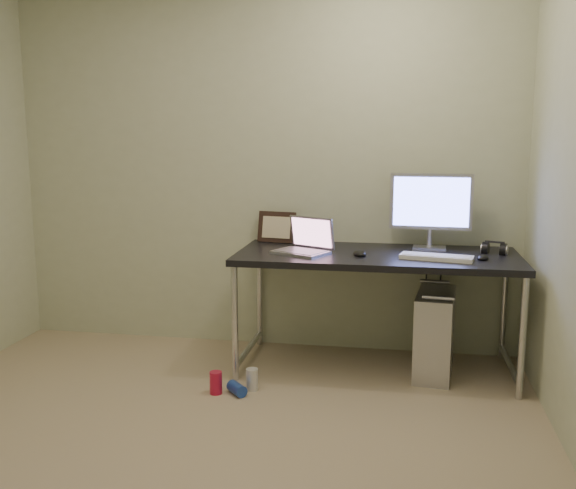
{
  "coord_description": "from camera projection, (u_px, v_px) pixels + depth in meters",
  "views": [
    {
      "loc": [
        0.95,
        -2.58,
        1.49
      ],
      "look_at": [
        0.31,
        1.02,
        0.85
      ],
      "focal_mm": 40.0,
      "sensor_mm": 36.0,
      "label": 1
    }
  ],
  "objects": [
    {
      "name": "headphones",
      "position": [
        494.0,
        250.0,
        3.96
      ],
      "size": [
        0.17,
        0.1,
        0.1
      ],
      "rotation": [
        0.0,
        0.0,
        -0.31
      ],
      "color": "black",
      "rests_on": "desk"
    },
    {
      "name": "keyboard",
      "position": [
        436.0,
        257.0,
        3.78
      ],
      "size": [
        0.44,
        0.22,
        0.03
      ],
      "primitive_type": "cube",
      "rotation": [
        0.0,
        0.0,
        -0.2
      ],
      "color": "white",
      "rests_on": "desk"
    },
    {
      "name": "can_red",
      "position": [
        216.0,
        383.0,
        3.7
      ],
      "size": [
        0.1,
        0.1,
        0.13
      ],
      "primitive_type": "cylinder",
      "rotation": [
        0.0,
        0.0,
        0.47
      ],
      "color": "#C1173B",
      "rests_on": "ground"
    },
    {
      "name": "laptop",
      "position": [
        305.0,
        244.0,
        4.0
      ],
      "size": [
        0.4,
        0.37,
        0.22
      ],
      "rotation": [
        0.0,
        0.0,
        -0.45
      ],
      "color": "silver",
      "rests_on": "desk"
    },
    {
      "name": "wall_back",
      "position": [
        262.0,
        168.0,
        4.4
      ],
      "size": [
        3.5,
        0.02,
        2.5
      ],
      "primitive_type": "cube",
      "color": "beige",
      "rests_on": "ground"
    },
    {
      "name": "cable_a",
      "position": [
        425.0,
        297.0,
        4.3
      ],
      "size": [
        0.01,
        0.16,
        0.69
      ],
      "primitive_type": "cylinder",
      "rotation": [
        0.21,
        0.0,
        0.0
      ],
      "color": "black",
      "rests_on": "ground"
    },
    {
      "name": "can_blue",
      "position": [
        237.0,
        389.0,
        3.69
      ],
      "size": [
        0.14,
        0.14,
        0.07
      ],
      "primitive_type": "cylinder",
      "rotation": [
        1.57,
        0.0,
        0.75
      ],
      "color": "#2142A5",
      "rests_on": "ground"
    },
    {
      "name": "desk",
      "position": [
        377.0,
        265.0,
        3.99
      ],
      "size": [
        1.73,
        0.76,
        0.75
      ],
      "color": "black",
      "rests_on": "ground"
    },
    {
      "name": "tower_computer",
      "position": [
        435.0,
        333.0,
        3.98
      ],
      "size": [
        0.27,
        0.52,
        0.55
      ],
      "rotation": [
        0.0,
        0.0,
        -0.12
      ],
      "color": "silver",
      "rests_on": "ground"
    },
    {
      "name": "floor",
      "position": [
        182.0,
        464.0,
        2.92
      ],
      "size": [
        3.5,
        3.5,
        0.0
      ],
      "primitive_type": "plane",
      "color": "tan",
      "rests_on": "ground"
    },
    {
      "name": "can_white",
      "position": [
        252.0,
        379.0,
        3.75
      ],
      "size": [
        0.09,
        0.09,
        0.13
      ],
      "primitive_type": "cylinder",
      "rotation": [
        0.0,
        0.0,
        -0.25
      ],
      "color": "silver",
      "rests_on": "ground"
    },
    {
      "name": "webcam",
      "position": [
        320.0,
        229.0,
        4.33
      ],
      "size": [
        0.04,
        0.03,
        0.13
      ],
      "rotation": [
        0.0,
        0.0,
        -0.06
      ],
      "color": "silver",
      "rests_on": "desk"
    },
    {
      "name": "mouse_right",
      "position": [
        483.0,
        257.0,
        3.78
      ],
      "size": [
        0.09,
        0.12,
        0.04
      ],
      "primitive_type": "ellipsoid",
      "rotation": [
        0.0,
        0.0,
        -0.31
      ],
      "color": "black",
      "rests_on": "desk"
    },
    {
      "name": "cable_b",
      "position": [
        439.0,
        301.0,
        4.27
      ],
      "size": [
        0.02,
        0.11,
        0.71
      ],
      "primitive_type": "cylinder",
      "rotation": [
        0.14,
        0.0,
        0.09
      ],
      "color": "black",
      "rests_on": "ground"
    },
    {
      "name": "monitor",
      "position": [
        431.0,
        205.0,
        4.08
      ],
      "size": [
        0.52,
        0.16,
        0.48
      ],
      "rotation": [
        0.0,
        0.0,
        -0.06
      ],
      "color": "silver",
      "rests_on": "desk"
    },
    {
      "name": "picture_frame",
      "position": [
        277.0,
        227.0,
        4.36
      ],
      "size": [
        0.27,
        0.12,
        0.21
      ],
      "primitive_type": "cube",
      "rotation": [
        -0.21,
        0.0,
        -0.16
      ],
      "color": "black",
      "rests_on": "desk"
    },
    {
      "name": "mouse_left",
      "position": [
        360.0,
        252.0,
        3.9
      ],
      "size": [
        0.11,
        0.14,
        0.04
      ],
      "primitive_type": "ellipsoid",
      "rotation": [
        0.0,
        0.0,
        0.29
      ],
      "color": "black",
      "rests_on": "desk"
    }
  ]
}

